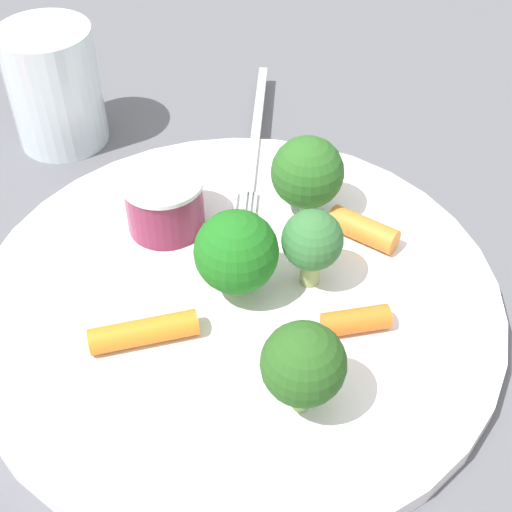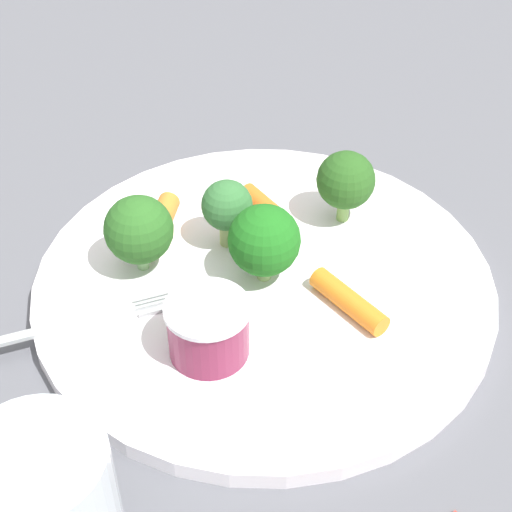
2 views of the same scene
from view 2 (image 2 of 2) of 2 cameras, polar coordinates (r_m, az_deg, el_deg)
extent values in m
plane|color=#585960|center=(0.53, 0.57, -2.48)|extent=(2.40, 2.40, 0.00)
cylinder|color=white|center=(0.53, 0.58, -2.01)|extent=(0.31, 0.31, 0.01)
cylinder|color=maroon|center=(0.47, -3.50, -5.47)|extent=(0.05, 0.05, 0.03)
cylinder|color=silver|center=(0.45, -3.60, -3.85)|extent=(0.05, 0.05, 0.00)
cylinder|color=#9AC675|center=(0.52, 0.69, -0.96)|extent=(0.01, 0.01, 0.01)
sphere|color=#1D691C|center=(0.50, 0.72, 1.15)|extent=(0.05, 0.05, 0.05)
cylinder|color=#83B674|center=(0.53, -8.28, -0.16)|extent=(0.01, 0.01, 0.02)
sphere|color=#2B6223|center=(0.51, -8.55, 1.92)|extent=(0.05, 0.05, 0.05)
cylinder|color=#92A967|center=(0.54, -2.07, 1.78)|extent=(0.01, 0.01, 0.02)
sphere|color=#346D37|center=(0.53, -2.13, 3.72)|extent=(0.04, 0.04, 0.04)
cylinder|color=#85B45D|center=(0.57, 6.38, 3.47)|extent=(0.01, 0.01, 0.02)
sphere|color=#28571E|center=(0.55, 6.57, 5.52)|extent=(0.04, 0.04, 0.04)
cylinder|color=orange|center=(0.50, 6.78, -3.28)|extent=(0.03, 0.06, 0.01)
cylinder|color=orange|center=(0.57, 0.40, 3.84)|extent=(0.02, 0.04, 0.01)
cylinder|color=orange|center=(0.56, -6.91, 2.69)|extent=(0.04, 0.04, 0.02)
cube|color=#ADB3B4|center=(0.50, -17.78, -5.88)|extent=(0.16, 0.02, 0.00)
cube|color=#ADB3B4|center=(0.51, -7.42, -2.99)|extent=(0.03, 0.01, 0.00)
cube|color=#ADB3B4|center=(0.51, -7.32, -3.24)|extent=(0.03, 0.01, 0.00)
cube|color=#ADB3B4|center=(0.51, -7.22, -3.50)|extent=(0.03, 0.01, 0.00)
cube|color=#ADB3B4|center=(0.50, -7.12, -3.76)|extent=(0.03, 0.01, 0.00)
cylinder|color=silver|center=(0.39, -14.92, -17.60)|extent=(0.07, 0.07, 0.09)
camera|label=1|loc=(0.57, 31.98, 31.46)|focal=50.26mm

